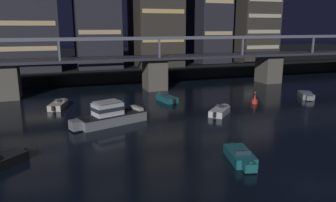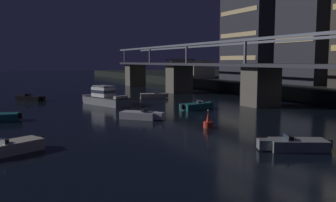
{
  "view_description": "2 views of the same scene",
  "coord_description": "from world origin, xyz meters",
  "px_view_note": "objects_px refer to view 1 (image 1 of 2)",
  "views": [
    {
      "loc": [
        -16.68,
        -16.84,
        11.16
      ],
      "look_at": [
        -3.53,
        21.69,
        1.89
      ],
      "focal_mm": 34.91,
      "sensor_mm": 36.0,
      "label": 1
    },
    {
      "loc": [
        39.12,
        5.38,
        6.33
      ],
      "look_at": [
        1.2,
        24.27,
        1.59
      ],
      "focal_mm": 38.18,
      "sensor_mm": 36.0,
      "label": 2
    }
  ],
  "objects_px": {
    "speedboat_mid_center": "(166,98)",
    "speedboat_far_right": "(220,111)",
    "tower_east_low": "(251,23)",
    "speedboat_far_center": "(59,105)",
    "tower_west_low": "(23,11)",
    "speedboat_near_right": "(240,156)",
    "river_bridge": "(155,66)",
    "cabin_cruiser_near_left": "(110,115)",
    "speedboat_mid_left": "(306,95)",
    "speedboat_near_center": "(0,162)",
    "channel_buoy": "(255,100)"
  },
  "relations": [
    {
      "from": "tower_east_low",
      "to": "speedboat_near_right",
      "type": "relative_size",
      "value": 3.84
    },
    {
      "from": "speedboat_far_right",
      "to": "channel_buoy",
      "type": "bearing_deg",
      "value": 26.17
    },
    {
      "from": "cabin_cruiser_near_left",
      "to": "speedboat_mid_center",
      "type": "relative_size",
      "value": 1.78
    },
    {
      "from": "speedboat_mid_left",
      "to": "river_bridge",
      "type": "bearing_deg",
      "value": 144.46
    },
    {
      "from": "river_bridge",
      "to": "cabin_cruiser_near_left",
      "type": "bearing_deg",
      "value": -120.13
    },
    {
      "from": "speedboat_mid_left",
      "to": "speedboat_far_right",
      "type": "xyz_separation_m",
      "value": [
        -17.85,
        -4.58,
        0.0
      ]
    },
    {
      "from": "cabin_cruiser_near_left",
      "to": "speedboat_near_right",
      "type": "relative_size",
      "value": 1.79
    },
    {
      "from": "speedboat_far_center",
      "to": "river_bridge",
      "type": "bearing_deg",
      "value": 28.48
    },
    {
      "from": "river_bridge",
      "to": "speedboat_mid_left",
      "type": "xyz_separation_m",
      "value": [
        20.93,
        -14.95,
        -3.76
      ]
    },
    {
      "from": "tower_east_low",
      "to": "speedboat_mid_center",
      "type": "xyz_separation_m",
      "value": [
        -34.79,
        -31.6,
        -11.64
      ]
    },
    {
      "from": "tower_west_low",
      "to": "speedboat_near_right",
      "type": "distance_m",
      "value": 57.54
    },
    {
      "from": "river_bridge",
      "to": "cabin_cruiser_near_left",
      "type": "height_order",
      "value": "river_bridge"
    },
    {
      "from": "tower_west_low",
      "to": "speedboat_far_right",
      "type": "bearing_deg",
      "value": -56.18
    },
    {
      "from": "speedboat_mid_center",
      "to": "speedboat_far_right",
      "type": "height_order",
      "value": "same"
    },
    {
      "from": "tower_west_low",
      "to": "tower_east_low",
      "type": "xyz_separation_m",
      "value": [
        56.02,
        3.29,
        -2.34
      ]
    },
    {
      "from": "speedboat_near_center",
      "to": "speedboat_mid_left",
      "type": "xyz_separation_m",
      "value": [
        42.58,
        13.52,
        0.0
      ]
    },
    {
      "from": "tower_west_low",
      "to": "tower_east_low",
      "type": "height_order",
      "value": "tower_west_low"
    },
    {
      "from": "river_bridge",
      "to": "tower_west_low",
      "type": "xyz_separation_m",
      "value": [
        -22.34,
        18.41,
        10.22
      ]
    },
    {
      "from": "cabin_cruiser_near_left",
      "to": "speedboat_near_right",
      "type": "bearing_deg",
      "value": -58.67
    },
    {
      "from": "speedboat_near_right",
      "to": "speedboat_mid_left",
      "type": "relative_size",
      "value": 1.06
    },
    {
      "from": "speedboat_far_right",
      "to": "tower_west_low",
      "type": "bearing_deg",
      "value": 123.82
    },
    {
      "from": "speedboat_mid_left",
      "to": "cabin_cruiser_near_left",
      "type": "bearing_deg",
      "value": -172.22
    },
    {
      "from": "river_bridge",
      "to": "speedboat_near_center",
      "type": "height_order",
      "value": "river_bridge"
    },
    {
      "from": "tower_west_low",
      "to": "channel_buoy",
      "type": "bearing_deg",
      "value": -45.85
    },
    {
      "from": "speedboat_near_right",
      "to": "tower_east_low",
      "type": "bearing_deg",
      "value": 56.9
    },
    {
      "from": "speedboat_far_right",
      "to": "speedboat_mid_center",
      "type": "bearing_deg",
      "value": 113.49
    },
    {
      "from": "tower_west_low",
      "to": "speedboat_mid_center",
      "type": "height_order",
      "value": "tower_west_low"
    },
    {
      "from": "speedboat_near_right",
      "to": "tower_west_low",
      "type": "bearing_deg",
      "value": 110.87
    },
    {
      "from": "speedboat_far_center",
      "to": "speedboat_mid_center",
      "type": "bearing_deg",
      "value": -2.73
    },
    {
      "from": "river_bridge",
      "to": "speedboat_mid_center",
      "type": "height_order",
      "value": "river_bridge"
    },
    {
      "from": "tower_west_low",
      "to": "speedboat_mid_left",
      "type": "bearing_deg",
      "value": -37.63
    },
    {
      "from": "cabin_cruiser_near_left",
      "to": "speedboat_near_right",
      "type": "distance_m",
      "value": 16.87
    },
    {
      "from": "speedboat_near_center",
      "to": "channel_buoy",
      "type": "bearing_deg",
      "value": 21.42
    },
    {
      "from": "tower_west_low",
      "to": "speedboat_mid_center",
      "type": "xyz_separation_m",
      "value": [
        21.23,
        -28.31,
        -13.98
      ]
    },
    {
      "from": "cabin_cruiser_near_left",
      "to": "speedboat_far_center",
      "type": "height_order",
      "value": "cabin_cruiser_near_left"
    },
    {
      "from": "speedboat_near_center",
      "to": "speedboat_far_right",
      "type": "xyz_separation_m",
      "value": [
        24.73,
        8.94,
        0.0
      ]
    },
    {
      "from": "speedboat_mid_left",
      "to": "speedboat_far_center",
      "type": "xyz_separation_m",
      "value": [
        -37.79,
        5.8,
        0.0
      ]
    },
    {
      "from": "speedboat_near_center",
      "to": "speedboat_mid_left",
      "type": "bearing_deg",
      "value": 17.62
    },
    {
      "from": "speedboat_far_center",
      "to": "channel_buoy",
      "type": "height_order",
      "value": "channel_buoy"
    },
    {
      "from": "tower_east_low",
      "to": "speedboat_far_center",
      "type": "bearing_deg",
      "value": -148.6
    },
    {
      "from": "tower_west_low",
      "to": "speedboat_near_right",
      "type": "relative_size",
      "value": 4.74
    },
    {
      "from": "speedboat_far_right",
      "to": "channel_buoy",
      "type": "distance_m",
      "value": 8.61
    },
    {
      "from": "speedboat_near_center",
      "to": "speedboat_far_center",
      "type": "xyz_separation_m",
      "value": [
        4.8,
        19.32,
        0.0
      ]
    },
    {
      "from": "speedboat_near_center",
      "to": "speedboat_mid_center",
      "type": "distance_m",
      "value": 27.7
    },
    {
      "from": "speedboat_far_right",
      "to": "speedboat_far_center",
      "type": "bearing_deg",
      "value": 152.49
    },
    {
      "from": "channel_buoy",
      "to": "speedboat_near_center",
      "type": "bearing_deg",
      "value": -158.58
    },
    {
      "from": "speedboat_far_center",
      "to": "speedboat_far_right",
      "type": "height_order",
      "value": "same"
    },
    {
      "from": "tower_east_low",
      "to": "channel_buoy",
      "type": "height_order",
      "value": "tower_east_low"
    },
    {
      "from": "river_bridge",
      "to": "tower_west_low",
      "type": "relative_size",
      "value": 4.18
    },
    {
      "from": "tower_west_low",
      "to": "channel_buoy",
      "type": "distance_m",
      "value": 49.58
    }
  ]
}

